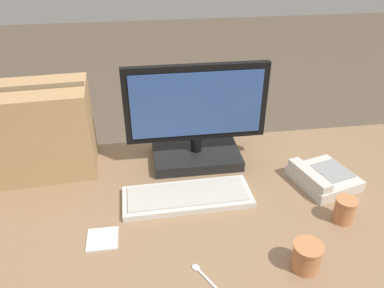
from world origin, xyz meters
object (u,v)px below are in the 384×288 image
Objects in this scene: keyboard at (187,196)px; spoon at (206,278)px; desk_phone at (322,177)px; sticky_note_pad at (103,239)px; paper_cup_left at (306,256)px; cardboard_box at (39,130)px; paper_cup_right at (345,210)px; monitor at (196,125)px.

spoon is (0.01, -0.34, -0.01)m from keyboard.
desk_phone is 2.66× the size of sticky_note_pad.
cardboard_box is (-0.81, 0.62, 0.13)m from paper_cup_left.
desk_phone is at bearing -83.15° from spoon.
paper_cup_right is at bearing -1.70° from sticky_note_pad.
paper_cup_left is 0.90× the size of sticky_note_pad.
sticky_note_pad is at bearing 178.30° from paper_cup_right.
paper_cup_left is 0.61m from sticky_note_pad.
cardboard_box is (-0.53, 0.27, 0.16)m from keyboard.
monitor is 3.60× the size of spoon.
sticky_note_pad is at bearing 27.79° from spoon.
desk_phone is 1.07m from cardboard_box.
keyboard is 5.23× the size of paper_cup_right.
monitor is at bearing 134.30° from paper_cup_right.
paper_cup_right is at bearing -100.26° from spoon.
desk_phone is (0.44, -0.23, -0.13)m from monitor.
paper_cup_right reaches higher than keyboard.
paper_cup_right is 0.51m from spoon.
spoon is at bearing -159.53° from desk_phone.
sticky_note_pad is (-0.35, -0.41, -0.16)m from monitor.
monitor is at bearing -35.27° from spoon.
keyboard is 0.34m from spoon.
paper_cup_left is at bearing -136.59° from desk_phone.
desk_phone is 2.94× the size of paper_cup_left.
paper_cup_right is at bearing 39.88° from paper_cup_left.
paper_cup_left is (0.22, -0.60, -0.12)m from monitor.
paper_cup_left is at bearing -51.17° from keyboard.
sticky_note_pad is at bearing -152.71° from keyboard.
keyboard is 2.98× the size of spoon.
paper_cup_left is 1.03m from cardboard_box.
keyboard is 5.28× the size of paper_cup_left.
paper_cup_right is at bearing -111.49° from desk_phone.
sticky_note_pad is (-0.28, -0.15, -0.01)m from keyboard.
spoon is 0.83m from cardboard_box.
monitor is 0.51m from desk_phone.
paper_cup_left is 0.99× the size of paper_cup_right.
desk_phone reaches higher than sticky_note_pad.
paper_cup_left reaches higher than sticky_note_pad.
desk_phone is 0.20m from paper_cup_right.
monitor reaches higher than keyboard.
cardboard_box is at bearing 177.87° from monitor.
keyboard is 0.61m from cardboard_box.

